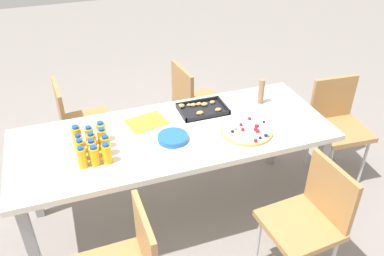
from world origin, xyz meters
name	(u,v)px	position (x,y,z in m)	size (l,w,h in m)	color
ground_plane	(176,213)	(0.00, 0.00, 0.00)	(12.00, 12.00, 0.00)	gray
party_table	(174,141)	(0.00, 0.00, 0.67)	(2.12, 0.81, 0.74)	silver
chair_end	(337,121)	(1.40, 0.07, 0.50)	(0.43, 0.43, 0.83)	#B7844C
chair_far_right	(195,100)	(0.42, 0.77, 0.50)	(0.45, 0.45, 0.83)	#B7844C
chair_near_right	(310,216)	(0.60, -0.76, 0.50)	(0.43, 0.43, 0.83)	#B7844C
chair_far_left	(78,120)	(-0.58, 0.78, 0.50)	(0.43, 0.43, 0.83)	#B7844C
juice_bottle_0	(82,158)	(-0.61, -0.16, 0.81)	(0.05, 0.05, 0.14)	#F9AE14
juice_bottle_1	(95,156)	(-0.54, -0.16, 0.80)	(0.06, 0.06, 0.13)	#F8AE14
juice_bottle_2	(107,154)	(-0.47, -0.17, 0.80)	(0.06, 0.06, 0.14)	#FAAF14
juice_bottle_3	(81,150)	(-0.61, -0.10, 0.81)	(0.05, 0.05, 0.15)	#F9AD14
juice_bottle_4	(92,150)	(-0.54, -0.10, 0.80)	(0.06, 0.06, 0.13)	#F9AF14
juice_bottle_5	(106,146)	(-0.46, -0.09, 0.81)	(0.06, 0.06, 0.14)	#F9AD14
juice_bottle_6	(79,144)	(-0.61, -0.02, 0.80)	(0.05, 0.05, 0.13)	#FAAE14
juice_bottle_7	(92,142)	(-0.53, -0.02, 0.80)	(0.06, 0.06, 0.13)	#F9AE14
juice_bottle_8	(103,139)	(-0.46, -0.01, 0.81)	(0.06, 0.06, 0.15)	#F9AE14
juice_bottle_9	(77,137)	(-0.61, 0.06, 0.81)	(0.06, 0.06, 0.15)	#FAAE14
juice_bottle_10	(90,136)	(-0.54, 0.05, 0.80)	(0.05, 0.05, 0.13)	#FAAC14
juice_bottle_11	(101,132)	(-0.46, 0.06, 0.81)	(0.06, 0.06, 0.15)	#FAAE14
fruit_pizza	(247,130)	(0.46, -0.15, 0.75)	(0.35, 0.35, 0.05)	tan
snack_tray	(202,109)	(0.28, 0.21, 0.75)	(0.34, 0.24, 0.04)	black
plate_stack	(173,138)	(-0.03, -0.08, 0.76)	(0.20, 0.20, 0.03)	blue
napkin_stack	(300,112)	(0.93, -0.06, 0.75)	(0.15, 0.15, 0.02)	white
cardboard_tube	(261,91)	(0.73, 0.17, 0.84)	(0.04, 0.04, 0.19)	#9E7A56
paper_folder	(147,122)	(-0.14, 0.18, 0.74)	(0.26, 0.20, 0.01)	yellow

